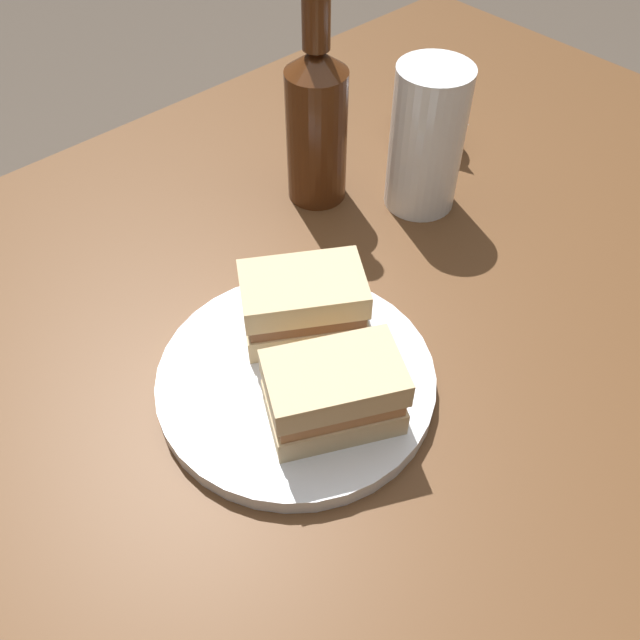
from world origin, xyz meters
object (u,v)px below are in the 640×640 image
object	(u,v)px
sandwich_half_right	(303,304)
pint_glass	(425,149)
sandwich_half_left	(334,393)
gravy_boat	(430,113)
plate	(296,379)
cider_bottle	(317,121)

from	to	relation	value
sandwich_half_right	pint_glass	xyz separation A→B (m)	(0.24, 0.07, 0.02)
sandwich_half_left	gravy_boat	world-z (taller)	sandwich_half_left
plate	sandwich_half_left	bearing A→B (deg)	-95.96
sandwich_half_right	gravy_boat	distance (m)	0.37
sandwich_half_left	pint_glass	size ratio (longest dim) A/B	0.77
pint_glass	gravy_boat	size ratio (longest dim) A/B	1.44
plate	sandwich_half_left	xyz separation A→B (m)	(-0.01, -0.05, 0.04)
gravy_boat	sandwich_half_left	bearing A→B (deg)	-148.62
sandwich_half_left	plate	bearing A→B (deg)	84.04
sandwich_half_right	pint_glass	distance (m)	0.25
plate	gravy_boat	world-z (taller)	gravy_boat
plate	sandwich_half_left	world-z (taller)	sandwich_half_left
plate	gravy_boat	distance (m)	0.43
plate	sandwich_half_right	xyz separation A→B (m)	(0.04, 0.04, 0.04)
sandwich_half_right	plate	bearing A→B (deg)	-138.75
plate	sandwich_half_right	bearing A→B (deg)	41.25
plate	cider_bottle	xyz separation A→B (m)	(0.20, 0.20, 0.09)
sandwich_half_right	gravy_boat	xyz separation A→B (m)	(0.34, 0.15, -0.01)
plate	gravy_boat	size ratio (longest dim) A/B	2.17
sandwich_half_left	pint_glass	distance (m)	0.33
sandwich_half_left	gravy_boat	bearing A→B (deg)	31.38
pint_glass	sandwich_half_left	bearing A→B (deg)	-150.78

